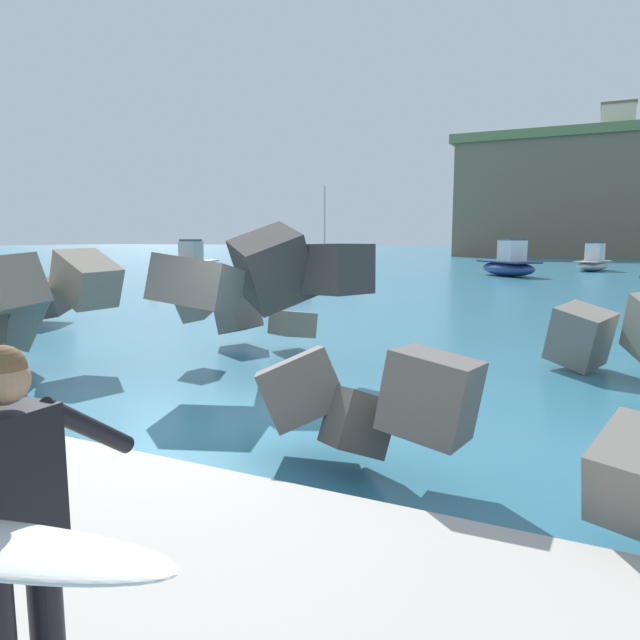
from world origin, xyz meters
TOP-DOWN VIEW (x-y plane):
  - ground_plane at (0.00, 0.00)m, footprint 400.00×400.00m
  - breakwater_jetty at (-3.31, 2.39)m, footprint 33.13×8.24m
  - boat_near_centre at (-1.16, 33.75)m, footprint 4.92×5.12m
  - boat_near_right at (-18.54, 22.92)m, footprint 3.03×5.65m
  - boat_mid_right at (-9.20, 17.10)m, footprint 4.45×2.93m
  - boat_far_left at (-12.29, 29.50)m, footprint 5.76×3.40m
  - boat_far_right at (3.79, 43.19)m, footprint 3.01×4.84m
  - mooring_buoy_inner at (-13.02, 13.04)m, footprint 0.44×0.44m
  - station_building_central at (5.23, 85.15)m, footprint 4.36×6.74m

SIDE VIEW (x-z plane):
  - ground_plane at x=0.00m, z-range 0.00..0.00m
  - mooring_buoy_inner at x=-13.02m, z-range 0.00..0.44m
  - boat_mid_right at x=-9.20m, z-range -0.34..1.43m
  - boat_far_left at x=-12.29m, z-range -2.39..3.56m
  - boat_far_right at x=3.79m, z-range -0.45..1.77m
  - boat_near_centre at x=-1.16m, z-range -0.47..1.99m
  - boat_near_right at x=-18.54m, z-range -0.44..1.98m
  - breakwater_jetty at x=-3.31m, z-range -0.22..2.55m
  - station_building_central at x=5.23m, z-range 16.41..20.39m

